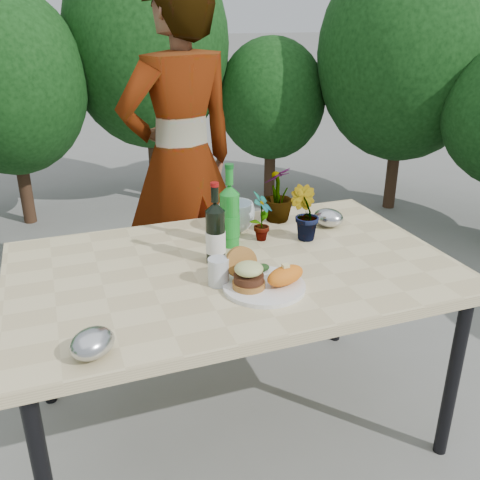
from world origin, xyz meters
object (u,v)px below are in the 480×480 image
object	(u,v)px
dinner_plate	(264,286)
wine_bottle	(215,234)
patio_table	(233,278)
person	(181,162)

from	to	relation	value
dinner_plate	wine_bottle	world-z (taller)	wine_bottle
patio_table	person	bearing A→B (deg)	87.12
dinner_plate	wine_bottle	size ratio (longest dim) A/B	0.91
wine_bottle	person	bearing A→B (deg)	72.91
patio_table	dinner_plate	distance (m)	0.22
person	wine_bottle	bearing A→B (deg)	68.66
dinner_plate	wine_bottle	bearing A→B (deg)	109.31
wine_bottle	dinner_plate	bearing A→B (deg)	-81.52
patio_table	person	size ratio (longest dim) A/B	0.89
wine_bottle	person	size ratio (longest dim) A/B	0.17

